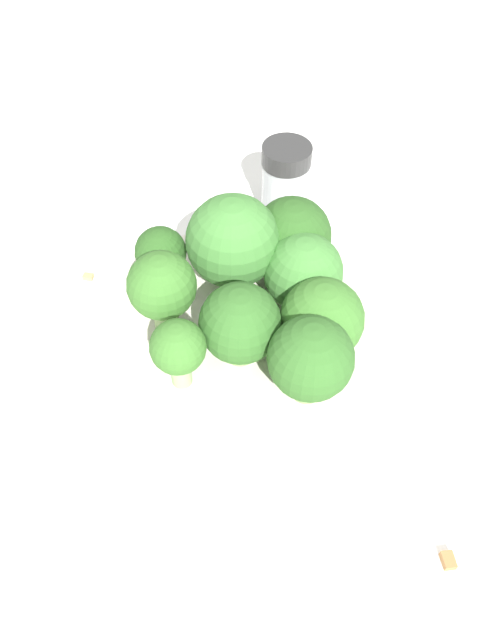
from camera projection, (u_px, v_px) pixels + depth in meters
ground_plane at (240, 392)px, 0.41m from camera, size 3.00×3.00×0.00m
bowl at (240, 375)px, 0.40m from camera, size 0.23×0.23×0.04m
broccoli_floret_0 at (234, 322)px, 0.36m from camera, size 0.05×0.05×0.06m
broccoli_floret_1 at (292, 237)px, 0.41m from camera, size 0.05×0.05×0.06m
broccoli_floret_2 at (161, 254)px, 0.40m from camera, size 0.03×0.03×0.04m
broccoli_floret_3 at (162, 288)px, 0.37m from camera, size 0.04×0.04×0.06m
broccoli_floret_4 at (177, 347)px, 0.35m from camera, size 0.03×0.03×0.05m
broccoli_floret_5 at (310, 360)px, 0.34m from camera, size 0.05×0.05×0.06m
broccoli_floret_6 at (322, 320)px, 0.36m from camera, size 0.05×0.05×0.05m
broccoli_floret_7 at (303, 273)px, 0.39m from camera, size 0.05×0.05×0.05m
broccoli_floret_8 at (233, 242)px, 0.39m from camera, size 0.06×0.06×0.07m
pepper_shaker at (285, 182)px, 0.50m from camera, size 0.04×0.04×0.07m
almond_crumb_0 at (88, 275)px, 0.48m from camera, size 0.01×0.01×0.01m
almond_crumb_1 at (449, 559)px, 0.34m from camera, size 0.01×0.01×0.01m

